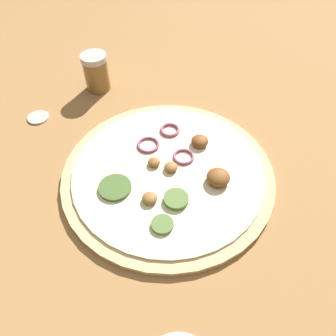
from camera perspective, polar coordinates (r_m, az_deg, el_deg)
ground_plane at (r=0.58m, az=-0.00°, el=-1.30°), size 3.00×3.00×0.00m
pizza at (r=0.58m, az=0.09°, el=-0.84°), size 0.37×0.37×0.03m
spice_jar at (r=0.77m, az=-12.40°, el=16.00°), size 0.06×0.06×0.08m
loose_cap at (r=0.74m, az=-21.71°, el=8.30°), size 0.04×0.04×0.01m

